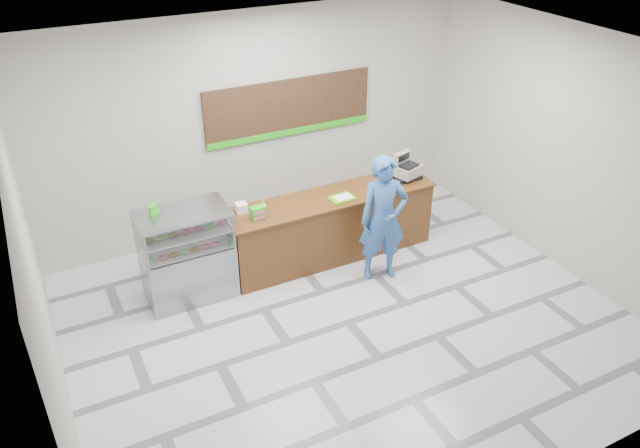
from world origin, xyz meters
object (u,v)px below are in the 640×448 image
display_case (187,254)px  cash_register (405,169)px  serving_tray (342,198)px  customer (383,219)px  sales_counter (331,227)px

display_case → cash_register: cash_register is taller
cash_register → serving_tray: size_ratio=1.38×
serving_tray → display_case: bearing=174.7°
display_case → cash_register: 3.58m
customer → serving_tray: bearing=131.5°
serving_tray → sales_counter: bearing=130.0°
sales_counter → serving_tray: size_ratio=8.72×
cash_register → display_case: bearing=163.1°
sales_counter → serving_tray: serving_tray is taller
cash_register → customer: (-0.91, -0.83, -0.23)m
display_case → serving_tray: size_ratio=3.56×
sales_counter → customer: 0.98m
cash_register → customer: customer is taller
customer → cash_register: bearing=59.1°
display_case → serving_tray: (2.34, -0.13, 0.36)m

